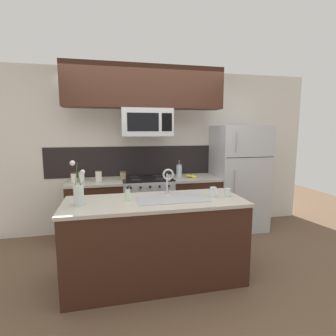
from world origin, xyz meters
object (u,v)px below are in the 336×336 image
object	(u,v)px
dish_soap_bottle	(128,195)
spare_glass	(227,193)
storage_jar_tall	(74,177)
storage_jar_squat	(123,176)
flower_vase	(79,193)
sink_faucet	(168,178)
drinking_glass	(213,192)
french_press	(179,171)
microwave	(146,122)
banana_bunch	(192,176)
storage_jar_short	(99,176)
refrigerator	(238,178)
storage_jar_medium	(82,176)
stove_range	(147,207)

from	to	relation	value
dish_soap_bottle	spare_glass	bearing A→B (deg)	-2.93
storage_jar_tall	storage_jar_squat	bearing A→B (deg)	-0.53
flower_vase	sink_faucet	bearing A→B (deg)	13.80
storage_jar_squat	drinking_glass	distance (m)	1.57
storage_jar_tall	french_press	xyz separation A→B (m)	(1.60, 0.06, 0.03)
microwave	storage_jar_squat	bearing A→B (deg)	178.29
storage_jar_squat	banana_bunch	xyz separation A→B (m)	(1.07, -0.05, -0.04)
storage_jar_short	banana_bunch	bearing A→B (deg)	-0.96
storage_jar_tall	storage_jar_squat	world-z (taller)	storage_jar_tall
french_press	spare_glass	size ratio (longest dim) A/B	2.90
refrigerator	flower_vase	bearing A→B (deg)	-151.53
refrigerator	french_press	distance (m)	1.03
storage_jar_short	french_press	distance (m)	1.25
storage_jar_short	banana_bunch	size ratio (longest dim) A/B	0.88
storage_jar_medium	drinking_glass	xyz separation A→B (m)	(1.53, -1.28, -0.02)
microwave	drinking_glass	bearing A→B (deg)	-65.53
storage_jar_tall	french_press	distance (m)	1.60
sink_faucet	drinking_glass	size ratio (longest dim) A/B	2.71
banana_bunch	drinking_glass	size ratio (longest dim) A/B	1.68
storage_jar_short	sink_faucet	bearing A→B (deg)	-51.08
spare_glass	stove_range	bearing A→B (deg)	119.73
microwave	refrigerator	distance (m)	1.79
stove_range	sink_faucet	bearing A→B (deg)	-84.60
storage_jar_squat	storage_jar_tall	bearing A→B (deg)	179.47
banana_bunch	drinking_glass	bearing A→B (deg)	-96.36
refrigerator	sink_faucet	bearing A→B (deg)	-143.54
banana_bunch	sink_faucet	distance (m)	1.17
refrigerator	drinking_glass	bearing A→B (deg)	-127.19
dish_soap_bottle	french_press	bearing A→B (deg)	54.85
storage_jar_tall	storage_jar_short	world-z (taller)	storage_jar_short
refrigerator	dish_soap_bottle	world-z (taller)	refrigerator
storage_jar_medium	flower_vase	xyz separation A→B (m)	(0.10, -1.29, 0.04)
storage_jar_short	drinking_glass	world-z (taller)	storage_jar_short
refrigerator	storage_jar_squat	distance (m)	1.91
drinking_glass	spare_glass	bearing A→B (deg)	-5.24
stove_range	drinking_glass	size ratio (longest dim) A/B	8.24
refrigerator	drinking_glass	distance (m)	1.62
banana_bunch	dish_soap_bottle	bearing A→B (deg)	-132.79
stove_range	spare_glass	distance (m)	1.56
stove_range	french_press	bearing A→B (deg)	6.47
flower_vase	refrigerator	bearing A→B (deg)	28.47
stove_range	banana_bunch	distance (m)	0.85
stove_range	microwave	xyz separation A→B (m)	(0.00, -0.02, 1.30)
drinking_glass	dish_soap_bottle	bearing A→B (deg)	177.48
microwave	storage_jar_medium	xyz separation A→B (m)	(-0.96, 0.03, -0.78)
storage_jar_squat	refrigerator	bearing A→B (deg)	0.90
microwave	refrigerator	world-z (taller)	microwave
stove_range	flower_vase	size ratio (longest dim) A/B	2.05
stove_range	storage_jar_tall	bearing A→B (deg)	-179.81
storage_jar_tall	flower_vase	world-z (taller)	flower_vase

